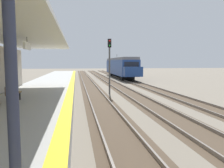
# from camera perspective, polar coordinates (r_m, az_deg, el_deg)

# --- Properties ---
(station_platform) EXTENTS (5.00, 80.00, 0.91)m
(station_platform) POSITION_cam_1_polar(r_m,az_deg,el_deg) (15.92, -18.88, -3.94)
(station_platform) COLOR #A8A8A3
(station_platform) RESTS_ON ground
(track_pair_nearest_platform) EXTENTS (2.34, 120.00, 0.16)m
(track_pair_nearest_platform) POSITION_cam_1_polar(r_m,az_deg,el_deg) (19.77, -4.17, -3.02)
(track_pair_nearest_platform) COLOR #4C3D2D
(track_pair_nearest_platform) RESTS_ON ground
(track_pair_middle) EXTENTS (2.34, 120.00, 0.16)m
(track_pair_middle) POSITION_cam_1_polar(r_m,az_deg,el_deg) (20.35, 5.43, -2.78)
(track_pair_middle) COLOR #4C3D2D
(track_pair_middle) RESTS_ON ground
(track_pair_far_side) EXTENTS (2.34, 120.00, 0.16)m
(track_pair_far_side) POSITION_cam_1_polar(r_m,az_deg,el_deg) (21.45, 14.26, -2.50)
(track_pair_far_side) COLOR #4C3D2D
(track_pair_far_side) RESTS_ON ground
(approaching_train) EXTENTS (2.93, 19.60, 4.76)m
(approaching_train) POSITION_cam_1_polar(r_m,az_deg,el_deg) (43.00, 2.22, 4.48)
(approaching_train) COLOR navy
(approaching_train) RESTS_ON ground
(rail_signal_post) EXTENTS (0.32, 0.34, 5.20)m
(rail_signal_post) POSITION_cam_1_polar(r_m,az_deg,el_deg) (21.05, -0.65, 6.11)
(rail_signal_post) COLOR #4C4C4C
(rail_signal_post) RESTS_ON ground
(platform_bench) EXTENTS (0.45, 1.60, 0.88)m
(platform_bench) POSITION_cam_1_polar(r_m,az_deg,el_deg) (13.00, -24.20, -2.10)
(platform_bench) COLOR brown
(platform_bench) RESTS_ON station_platform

